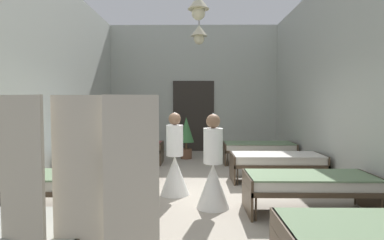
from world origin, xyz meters
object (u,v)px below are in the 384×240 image
object	(u,v)px
nurse_near_aisle	(213,174)
nurse_mid_aisle	(138,210)
bed_left_row_2	(108,160)
bed_right_row_3	(258,147)
potted_plant	(186,134)
bed_right_row_1	(310,183)
privacy_screen	(78,205)
nurse_far_aisle	(175,165)
patient_seated_secondary	(125,139)
bed_left_row_1	(73,183)
patient_seated_primary	(141,131)
bed_left_row_3	(128,147)
bed_right_row_2	(277,160)

from	to	relation	value
nurse_near_aisle	nurse_mid_aisle	bearing A→B (deg)	163.33
bed_left_row_2	bed_right_row_3	bearing A→B (deg)	28.07
nurse_mid_aisle	potted_plant	bearing A→B (deg)	33.01
bed_right_row_1	privacy_screen	xyz separation A→B (m)	(-2.61, -2.27, 0.41)
nurse_far_aisle	potted_plant	size ratio (longest dim) A/B	1.21
patient_seated_secondary	potted_plant	world-z (taller)	patient_seated_secondary
nurse_mid_aisle	patient_seated_secondary	size ratio (longest dim) A/B	1.86
nurse_near_aisle	bed_left_row_1	bearing A→B (deg)	106.52
patient_seated_primary	potted_plant	size ratio (longest dim) A/B	0.65
bed_left_row_3	nurse_near_aisle	bearing A→B (deg)	-59.45
potted_plant	patient_seated_secondary	bearing A→B (deg)	-115.52
bed_left_row_1	bed_right_row_1	distance (m)	3.56
bed_left_row_2	bed_left_row_3	distance (m)	1.90
bed_left_row_3	bed_right_row_2	bearing A→B (deg)	-28.07
bed_left_row_2	nurse_near_aisle	size ratio (longest dim) A/B	1.28
privacy_screen	bed_left_row_1	bearing A→B (deg)	113.95
bed_left_row_3	bed_right_row_3	xyz separation A→B (m)	(3.56, 0.00, 0.00)
nurse_near_aisle	potted_plant	xyz separation A→B (m)	(-0.55, 4.34, 0.21)
bed_right_row_3	potted_plant	size ratio (longest dim) A/B	1.54
bed_left_row_3	privacy_screen	world-z (taller)	privacy_screen
potted_plant	bed_right_row_3	bearing A→B (deg)	-20.29
bed_left_row_2	potted_plant	xyz separation A→B (m)	(1.58, 2.63, 0.30)
bed_left_row_2	patient_seated_secondary	bearing A→B (deg)	10.01
bed_right_row_2	bed_left_row_3	xyz separation A→B (m)	(-3.56, 1.90, 0.00)
bed_left_row_3	privacy_screen	xyz separation A→B (m)	(0.95, -6.07, 0.41)
bed_left_row_1	nurse_mid_aisle	distance (m)	1.92
bed_right_row_2	potted_plant	world-z (taller)	potted_plant
bed_left_row_2	patient_seated_secondary	distance (m)	0.56
nurse_mid_aisle	patient_seated_secondary	distance (m)	3.54
nurse_far_aisle	patient_seated_primary	xyz separation A→B (m)	(-1.13, 2.99, 0.34)
bed_right_row_2	bed_left_row_3	bearing A→B (deg)	151.93
bed_right_row_1	bed_left_row_2	distance (m)	4.04
bed_left_row_2	privacy_screen	distance (m)	4.30
bed_left_row_2	nurse_mid_aisle	bearing A→B (deg)	-69.32
patient_seated_secondary	bed_right_row_3	bearing A→B (deg)	29.77
bed_left_row_2	bed_right_row_2	size ratio (longest dim) A/B	1.00
bed_right_row_1	patient_seated_primary	bearing A→B (deg)	129.56
bed_left_row_1	nurse_far_aisle	size ratio (longest dim) A/B	1.28
bed_left_row_1	bed_right_row_2	xyz separation A→B (m)	(3.56, 1.90, 0.00)
bed_left_row_2	bed_right_row_3	size ratio (longest dim) A/B	1.00
nurse_near_aisle	patient_seated_primary	xyz separation A→B (m)	(-1.78, 3.70, 0.34)
bed_left_row_1	potted_plant	bearing A→B (deg)	70.81
patient_seated_primary	patient_seated_secondary	size ratio (longest dim) A/B	1.00
bed_left_row_3	bed_right_row_3	world-z (taller)	same
bed_right_row_1	potted_plant	bearing A→B (deg)	113.65
bed_right_row_3	patient_seated_primary	bearing A→B (deg)	178.39
bed_right_row_3	nurse_far_aisle	world-z (taller)	nurse_far_aisle
bed_left_row_1	bed_right_row_3	xyz separation A→B (m)	(3.56, 3.80, 0.00)
nurse_mid_aisle	nurse_far_aisle	bearing A→B (deg)	30.62
privacy_screen	bed_left_row_3	bearing A→B (deg)	100.14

